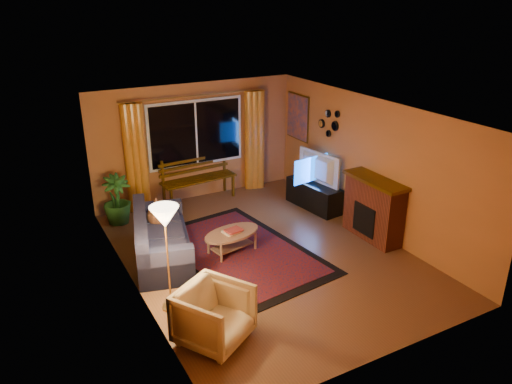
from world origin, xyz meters
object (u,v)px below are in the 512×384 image
armchair (214,313)px  floor_lamp (168,259)px  tv_console (314,195)px  coffee_table (232,242)px  sofa (162,236)px  bench (199,190)px

armchair → floor_lamp: size_ratio=0.53×
tv_console → armchair: bearing=-147.7°
floor_lamp → coffee_table: bearing=35.4°
sofa → armchair: 2.41m
bench → sofa: sofa is taller
sofa → tv_console: bearing=23.7°
armchair → coffee_table: 2.39m
sofa → bench: bearing=68.2°
sofa → armchair: bearing=-78.1°
sofa → tv_console: 3.52m
sofa → tv_console: size_ratio=1.54×
sofa → floor_lamp: 1.54m
floor_lamp → armchair: bearing=-75.2°
coffee_table → sofa: bearing=161.4°
sofa → coffee_table: size_ratio=1.90×
sofa → floor_lamp: floor_lamp is taller
tv_console → floor_lamp: bearing=-159.7°
floor_lamp → tv_console: bearing=27.3°
bench → floor_lamp: 4.00m
bench → armchair: size_ratio=1.92×
bench → coffee_table: 2.45m
armchair → floor_lamp: (-0.25, 0.96, 0.37)m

